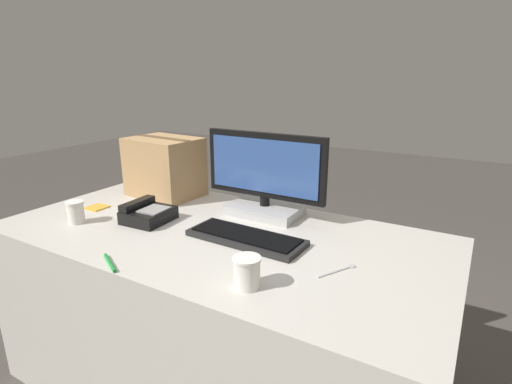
% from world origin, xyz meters
% --- Properties ---
extents(office_desk, '(1.80, 0.90, 0.75)m').
position_xyz_m(office_desk, '(0.00, 0.00, 0.38)').
color(office_desk, beige).
rests_on(office_desk, ground_plane).
extents(monitor, '(0.57, 0.21, 0.37)m').
position_xyz_m(monitor, '(0.07, 0.28, 0.91)').
color(monitor, '#B7B7B7').
rests_on(monitor, office_desk).
extents(keyboard, '(0.46, 0.18, 0.03)m').
position_xyz_m(keyboard, '(0.15, -0.01, 0.77)').
color(keyboard, black).
rests_on(keyboard, office_desk).
extents(desk_phone, '(0.18, 0.20, 0.08)m').
position_xyz_m(desk_phone, '(-0.33, -0.05, 0.78)').
color(desk_phone, black).
rests_on(desk_phone, office_desk).
extents(paper_cup_left, '(0.07, 0.07, 0.09)m').
position_xyz_m(paper_cup_left, '(-0.58, -0.22, 0.80)').
color(paper_cup_left, white).
rests_on(paper_cup_left, office_desk).
extents(paper_cup_right, '(0.09, 0.09, 0.10)m').
position_xyz_m(paper_cup_right, '(0.33, -0.30, 0.80)').
color(paper_cup_right, white).
rests_on(paper_cup_right, office_desk).
extents(spoon, '(0.09, 0.15, 0.00)m').
position_xyz_m(spoon, '(0.54, -0.06, 0.75)').
color(spoon, '#B2B2B7').
rests_on(spoon, office_desk).
extents(cardboard_box, '(0.37, 0.29, 0.30)m').
position_xyz_m(cardboard_box, '(-0.52, 0.28, 0.90)').
color(cardboard_box, tan).
rests_on(cardboard_box, office_desk).
extents(pen_marker, '(0.13, 0.08, 0.01)m').
position_xyz_m(pen_marker, '(-0.14, -0.41, 0.76)').
color(pen_marker, '#198C33').
rests_on(pen_marker, office_desk).
extents(sticky_note_pad, '(0.09, 0.09, 0.01)m').
position_xyz_m(sticky_note_pad, '(-0.66, -0.04, 0.75)').
color(sticky_note_pad, gold).
rests_on(sticky_note_pad, office_desk).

